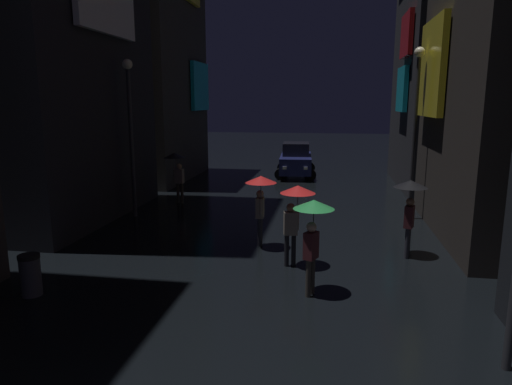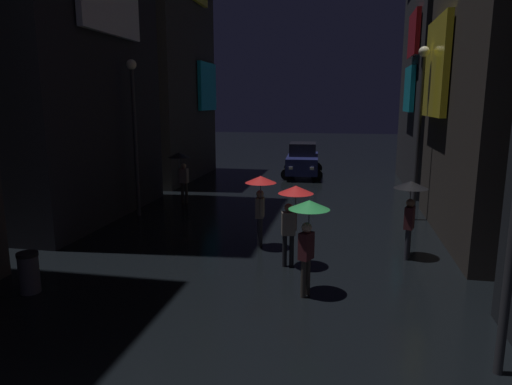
{
  "view_description": "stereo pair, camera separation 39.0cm",
  "coord_description": "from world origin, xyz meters",
  "px_view_note": "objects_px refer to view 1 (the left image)",
  "views": [
    {
      "loc": [
        2.12,
        -2.16,
        4.2
      ],
      "look_at": [
        0.0,
        10.71,
        1.59
      ],
      "focal_mm": 32.0,
      "sensor_mm": 36.0,
      "label": 1
    },
    {
      "loc": [
        2.51,
        -2.09,
        4.2
      ],
      "look_at": [
        0.0,
        10.71,
        1.59
      ],
      "focal_mm": 32.0,
      "sensor_mm": 36.0,
      "label": 2
    }
  ],
  "objects_px": {
    "pedestrian_near_crossing_black": "(176,164)",
    "trash_bin": "(30,275)",
    "pedestrian_foreground_left_green": "(313,221)",
    "car_distant": "(296,160)",
    "pedestrian_foreground_right_red": "(295,203)",
    "pedestrian_midstreet_left_red": "(261,191)",
    "streetlamp_left_far": "(130,121)",
    "pedestrian_midstreet_centre_black": "(410,197)",
    "streetlamp_right_far": "(415,115)"
  },
  "relations": [
    {
      "from": "pedestrian_near_crossing_black",
      "to": "trash_bin",
      "type": "bearing_deg",
      "value": -90.62
    },
    {
      "from": "pedestrian_foreground_left_green",
      "to": "car_distant",
      "type": "distance_m",
      "value": 16.2
    },
    {
      "from": "pedestrian_foreground_right_red",
      "to": "pedestrian_midstreet_left_red",
      "type": "height_order",
      "value": "same"
    },
    {
      "from": "streetlamp_left_far",
      "to": "trash_bin",
      "type": "xyz_separation_m",
      "value": [
        0.7,
        -7.03,
        -3.06
      ]
    },
    {
      "from": "pedestrian_near_crossing_black",
      "to": "car_distant",
      "type": "distance_m",
      "value": 8.95
    },
    {
      "from": "streetlamp_left_far",
      "to": "pedestrian_midstreet_left_red",
      "type": "bearing_deg",
      "value": -28.55
    },
    {
      "from": "pedestrian_foreground_right_red",
      "to": "car_distant",
      "type": "xyz_separation_m",
      "value": [
        -1.1,
        14.41,
        -0.74
      ]
    },
    {
      "from": "pedestrian_midstreet_left_red",
      "to": "trash_bin",
      "type": "height_order",
      "value": "pedestrian_midstreet_left_red"
    },
    {
      "from": "pedestrian_midstreet_centre_black",
      "to": "car_distant",
      "type": "distance_m",
      "value": 13.8
    },
    {
      "from": "pedestrian_foreground_right_red",
      "to": "streetlamp_left_far",
      "type": "distance_m",
      "value": 7.79
    },
    {
      "from": "pedestrian_midstreet_centre_black",
      "to": "car_distant",
      "type": "bearing_deg",
      "value": 107.3
    },
    {
      "from": "pedestrian_midstreet_left_red",
      "to": "streetlamp_right_far",
      "type": "xyz_separation_m",
      "value": [
        4.84,
        4.12,
        2.06
      ]
    },
    {
      "from": "pedestrian_foreground_left_green",
      "to": "car_distant",
      "type": "relative_size",
      "value": 0.5
    },
    {
      "from": "pedestrian_foreground_right_red",
      "to": "pedestrian_midstreet_left_red",
      "type": "relative_size",
      "value": 1.0
    },
    {
      "from": "streetlamp_right_far",
      "to": "car_distant",
      "type": "bearing_deg",
      "value": 118.56
    },
    {
      "from": "pedestrian_near_crossing_black",
      "to": "streetlamp_right_far",
      "type": "relative_size",
      "value": 0.35
    },
    {
      "from": "pedestrian_foreground_left_green",
      "to": "streetlamp_left_far",
      "type": "relative_size",
      "value": 0.37
    },
    {
      "from": "pedestrian_midstreet_left_red",
      "to": "streetlamp_right_far",
      "type": "height_order",
      "value": "streetlamp_right_far"
    },
    {
      "from": "trash_bin",
      "to": "pedestrian_foreground_right_red",
      "type": "bearing_deg",
      "value": 26.65
    },
    {
      "from": "trash_bin",
      "to": "pedestrian_midstreet_left_red",
      "type": "bearing_deg",
      "value": 43.42
    },
    {
      "from": "pedestrian_near_crossing_black",
      "to": "trash_bin",
      "type": "distance_m",
      "value": 9.51
    },
    {
      "from": "pedestrian_foreground_left_green",
      "to": "streetlamp_right_far",
      "type": "distance_m",
      "value": 8.17
    },
    {
      "from": "car_distant",
      "to": "streetlamp_left_far",
      "type": "bearing_deg",
      "value": -116.93
    },
    {
      "from": "pedestrian_near_crossing_black",
      "to": "streetlamp_left_far",
      "type": "bearing_deg",
      "value": -108.38
    },
    {
      "from": "pedestrian_midstreet_left_red",
      "to": "pedestrian_midstreet_centre_black",
      "type": "relative_size",
      "value": 1.0
    },
    {
      "from": "pedestrian_foreground_right_red",
      "to": "pedestrian_foreground_left_green",
      "type": "relative_size",
      "value": 1.0
    },
    {
      "from": "pedestrian_near_crossing_black",
      "to": "pedestrian_midstreet_left_red",
      "type": "distance_m",
      "value": 6.8
    },
    {
      "from": "pedestrian_near_crossing_black",
      "to": "pedestrian_midstreet_centre_black",
      "type": "xyz_separation_m",
      "value": [
        8.47,
        -5.39,
        0.0
      ]
    },
    {
      "from": "pedestrian_near_crossing_black",
      "to": "streetlamp_right_far",
      "type": "height_order",
      "value": "streetlamp_right_far"
    },
    {
      "from": "car_distant",
      "to": "streetlamp_right_far",
      "type": "height_order",
      "value": "streetlamp_right_far"
    },
    {
      "from": "pedestrian_midstreet_left_red",
      "to": "pedestrian_foreground_left_green",
      "type": "bearing_deg",
      "value": -62.38
    },
    {
      "from": "streetlamp_right_far",
      "to": "pedestrian_near_crossing_black",
      "type": "bearing_deg",
      "value": 173.18
    },
    {
      "from": "pedestrian_midstreet_centre_black",
      "to": "streetlamp_right_far",
      "type": "relative_size",
      "value": 0.35
    },
    {
      "from": "pedestrian_midstreet_left_red",
      "to": "streetlamp_left_far",
      "type": "distance_m",
      "value": 6.16
    },
    {
      "from": "pedestrian_near_crossing_black",
      "to": "trash_bin",
      "type": "height_order",
      "value": "pedestrian_near_crossing_black"
    },
    {
      "from": "pedestrian_midstreet_centre_black",
      "to": "car_distant",
      "type": "height_order",
      "value": "pedestrian_midstreet_centre_black"
    },
    {
      "from": "pedestrian_foreground_right_red",
      "to": "streetlamp_left_far",
      "type": "xyz_separation_m",
      "value": [
        -6.27,
        4.23,
        1.86
      ]
    },
    {
      "from": "pedestrian_midstreet_left_red",
      "to": "pedestrian_midstreet_centre_black",
      "type": "xyz_separation_m",
      "value": [
        4.11,
        -0.17,
        0.0
      ]
    },
    {
      "from": "pedestrian_midstreet_left_red",
      "to": "trash_bin",
      "type": "relative_size",
      "value": 2.28
    },
    {
      "from": "pedestrian_foreground_left_green",
      "to": "streetlamp_right_far",
      "type": "xyz_separation_m",
      "value": [
        3.22,
        7.23,
        2.06
      ]
    },
    {
      "from": "car_distant",
      "to": "pedestrian_foreground_right_red",
      "type": "bearing_deg",
      "value": -85.63
    },
    {
      "from": "streetlamp_left_far",
      "to": "pedestrian_near_crossing_black",
      "type": "bearing_deg",
      "value": 71.62
    },
    {
      "from": "trash_bin",
      "to": "pedestrian_midstreet_centre_black",
      "type": "bearing_deg",
      "value": 25.29
    },
    {
      "from": "pedestrian_near_crossing_black",
      "to": "car_distant",
      "type": "height_order",
      "value": "pedestrian_near_crossing_black"
    },
    {
      "from": "pedestrian_midstreet_left_red",
      "to": "trash_bin",
      "type": "xyz_separation_m",
      "value": [
        -4.46,
        -4.22,
        -1.2
      ]
    },
    {
      "from": "streetlamp_left_far",
      "to": "streetlamp_right_far",
      "type": "bearing_deg",
      "value": 7.48
    },
    {
      "from": "pedestrian_near_crossing_black",
      "to": "pedestrian_foreground_left_green",
      "type": "bearing_deg",
      "value": -54.3
    },
    {
      "from": "pedestrian_foreground_right_red",
      "to": "pedestrian_midstreet_left_red",
      "type": "xyz_separation_m",
      "value": [
        -1.11,
        1.42,
        0.0
      ]
    },
    {
      "from": "pedestrian_foreground_right_red",
      "to": "pedestrian_midstreet_left_red",
      "type": "bearing_deg",
      "value": 128.1
    },
    {
      "from": "pedestrian_midstreet_left_red",
      "to": "car_distant",
      "type": "distance_m",
      "value": 13.01
    }
  ]
}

